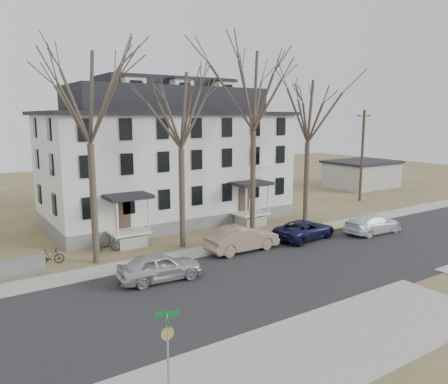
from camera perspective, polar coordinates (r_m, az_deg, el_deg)
ground at (r=26.11m, az=15.21°, el=-10.38°), size 120.00×120.00×0.00m
main_road at (r=27.38m, az=12.04°, el=-9.28°), size 120.00×10.00×0.04m
far_sidewalk at (r=31.64m, az=4.23°, el=-6.45°), size 120.00×2.00×0.08m
near_sidewalk_left at (r=17.69m, az=9.85°, el=-20.47°), size 20.00×5.00×0.08m
yellow_curb at (r=34.21m, az=11.83°, el=-5.38°), size 14.00×0.25×0.06m
boarding_house at (r=37.94m, az=-7.36°, el=4.51°), size 20.80×12.36×12.05m
distant_building at (r=57.78m, az=17.50°, el=2.28°), size 8.50×6.50×3.35m
tree_far_left at (r=26.90m, az=-17.38°, el=12.55°), size 8.40×8.40×13.72m
tree_mid_left at (r=29.16m, az=-5.71°, el=11.25°), size 7.80×7.80×12.74m
tree_center at (r=32.47m, az=3.92°, el=13.75°), size 9.00×9.00×14.70m
tree_mid_right at (r=36.01m, az=10.99°, el=10.86°), size 7.80×7.80×12.74m
utility_pole_far at (r=47.89m, az=17.59°, el=4.67°), size 2.00×0.28×9.50m
car_silver at (r=24.33m, az=-8.39°, el=-9.70°), size 4.72×2.24×1.56m
car_tan at (r=29.12m, az=2.36°, el=-6.15°), size 5.13×1.81×1.69m
car_navy at (r=32.43m, az=10.51°, el=-4.90°), size 5.30×2.94×1.40m
car_white at (r=35.36m, az=18.87°, el=-4.00°), size 5.04×2.20×1.44m
bicycle_left at (r=29.91m, az=-15.06°, el=-6.82°), size 1.84×0.90×0.92m
bicycle_right at (r=28.63m, az=-21.71°, el=-7.92°), size 1.64×0.69×0.95m
street_sign at (r=15.05m, az=-7.39°, el=-18.43°), size 0.77×0.77×2.71m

